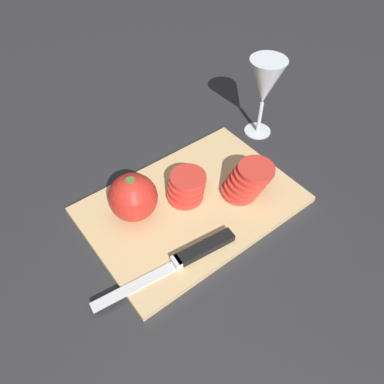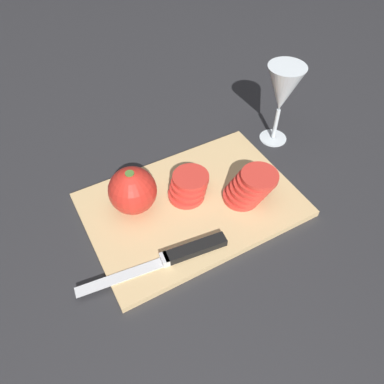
# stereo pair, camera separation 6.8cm
# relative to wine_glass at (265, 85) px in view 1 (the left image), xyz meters

# --- Properties ---
(ground_plane) EXTENTS (3.00, 3.00, 0.00)m
(ground_plane) POSITION_rel_wine_glass_xyz_m (-0.35, -0.11, -0.12)
(ground_plane) COLOR #28282B
(cutting_board) EXTENTS (0.39, 0.27, 0.01)m
(cutting_board) POSITION_rel_wine_glass_xyz_m (-0.26, -0.09, -0.12)
(cutting_board) COLOR tan
(cutting_board) RESTS_ON ground_plane
(wine_glass) EXTENTS (0.08, 0.08, 0.18)m
(wine_glass) POSITION_rel_wine_glass_xyz_m (0.00, 0.00, 0.00)
(wine_glass) COLOR silver
(wine_glass) RESTS_ON ground_plane
(whole_tomato) EXTENTS (0.09, 0.09, 0.09)m
(whole_tomato) POSITION_rel_wine_glass_xyz_m (-0.36, -0.04, -0.07)
(whole_tomato) COLOR red
(whole_tomato) RESTS_ON cutting_board
(knife) EXTENTS (0.26, 0.05, 0.01)m
(knife) POSITION_rel_wine_glass_xyz_m (-0.33, -0.18, -0.10)
(knife) COLOR silver
(knife) RESTS_ON cutting_board
(tomato_slice_stack_near) EXTENTS (0.08, 0.08, 0.04)m
(tomato_slice_stack_near) POSITION_rel_wine_glass_xyz_m (-0.25, -0.06, -0.09)
(tomato_slice_stack_near) COLOR red
(tomato_slice_stack_near) RESTS_ON cutting_board
(tomato_slice_stack_far) EXTENTS (0.10, 0.08, 0.06)m
(tomato_slice_stack_far) POSITION_rel_wine_glass_xyz_m (-0.16, -0.13, -0.08)
(tomato_slice_stack_far) COLOR red
(tomato_slice_stack_far) RESTS_ON cutting_board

